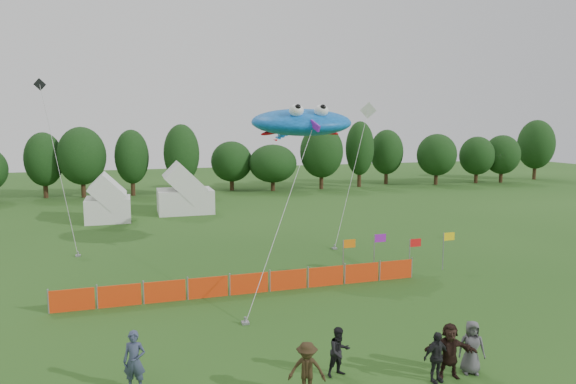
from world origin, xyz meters
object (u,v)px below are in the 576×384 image
object	(u,v)px
spectator_b	(339,352)
spectator_c	(307,370)
spectator_d	(436,357)
tent_left	(108,202)
spectator_f	(449,350)
tent_right	(185,193)
barrier_fence	(249,284)
spectator_e	(471,347)
stingray_kite	(300,123)
spectator_a	(134,361)

from	to	relation	value
spectator_b	spectator_c	xyz separation A→B (m)	(-1.47, -0.98, 0.05)
spectator_b	spectator_d	world-z (taller)	spectator_d
tent_left	spectator_f	world-z (taller)	tent_left
tent_right	barrier_fence	size ratio (longest dim) A/B	0.28
barrier_fence	spectator_e	bearing A→B (deg)	-62.34
tent_right	stingray_kite	distance (m)	19.61
spectator_d	spectator_b	bearing A→B (deg)	147.44
tent_left	spectator_c	xyz separation A→B (m)	(6.74, -31.71, -0.77)
barrier_fence	spectator_a	bearing A→B (deg)	-124.46
barrier_fence	spectator_f	size ratio (longest dim) A/B	9.82
spectator_f	tent_right	bearing A→B (deg)	118.15
spectator_c	spectator_b	bearing A→B (deg)	55.54
spectator_e	stingray_kite	distance (m)	17.96
stingray_kite	spectator_d	bearing A→B (deg)	-93.14
spectator_a	stingray_kite	world-z (taller)	stingray_kite
spectator_a	spectator_c	distance (m)	5.33
spectator_c	spectator_f	world-z (taller)	spectator_f
tent_right	spectator_f	xyz separation A→B (m)	(4.92, -34.13, -0.88)
spectator_b	spectator_f	bearing A→B (deg)	-29.35
spectator_b	spectator_c	world-z (taller)	spectator_c
tent_left	spectator_e	world-z (taller)	tent_left
tent_right	stingray_kite	bearing A→B (deg)	-73.51
spectator_f	spectator_c	bearing A→B (deg)	-162.12
tent_left	spectator_c	world-z (taller)	tent_left
spectator_f	tent_left	bearing A→B (deg)	129.92
stingray_kite	spectator_c	bearing A→B (deg)	-107.73
spectator_a	spectator_e	xyz separation A→B (m)	(10.67, -2.11, -0.07)
spectator_c	spectator_d	world-z (taller)	spectator_c
spectator_c	spectator_f	xyz separation A→B (m)	(4.85, -0.17, 0.03)
spectator_a	spectator_e	world-z (taller)	spectator_a
spectator_c	stingray_kite	world-z (taller)	stingray_kite
barrier_fence	spectator_c	bearing A→B (deg)	-92.73
stingray_kite	barrier_fence	bearing A→B (deg)	-126.58
spectator_a	stingray_kite	distance (m)	18.96
tent_left	stingray_kite	xyz separation A→B (m)	(11.92, -15.49, 6.63)
tent_right	tent_left	bearing A→B (deg)	-161.33
tent_left	barrier_fence	size ratio (longest dim) A/B	0.21
tent_left	spectator_f	size ratio (longest dim) A/B	2.03
barrier_fence	spectator_f	bearing A→B (deg)	-66.42
tent_right	spectator_a	bearing A→B (deg)	-98.68
spectator_e	tent_left	bearing A→B (deg)	133.18
spectator_a	spectator_d	distance (m)	9.50
tent_left	spectator_c	bearing A→B (deg)	-78.00
barrier_fence	spectator_a	size ratio (longest dim) A/B	9.30
tent_right	spectator_b	xyz separation A→B (m)	(1.54, -32.98, -0.97)
spectator_d	stingray_kite	size ratio (longest dim) A/B	0.09
tent_right	spectator_e	world-z (taller)	tent_right
tent_right	spectator_d	distance (m)	34.55
tent_left	tent_right	bearing A→B (deg)	18.67
spectator_a	tent_right	bearing A→B (deg)	100.86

